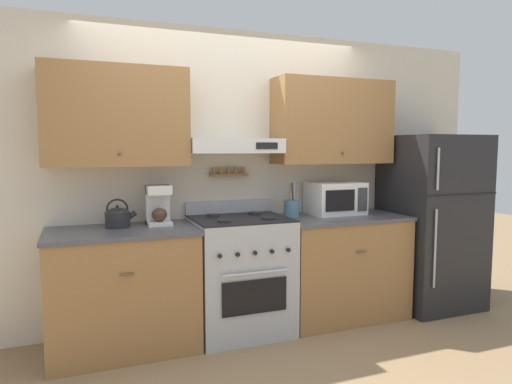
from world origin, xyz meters
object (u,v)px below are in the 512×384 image
Objects in this scene: refrigerator at (431,221)px; microwave at (335,198)px; stove_range at (240,274)px; utensil_crock at (292,208)px; tea_kettle at (118,217)px; coffee_maker at (158,205)px.

refrigerator is 1.02m from microwave.
utensil_crock reaches higher than stove_range.
tea_kettle is 0.32m from coffee_maker.
refrigerator is at bearing -10.00° from microwave.
stove_range is 2.21× the size of microwave.
stove_range is at bearing -168.06° from utensil_crock.
tea_kettle is 1.93m from microwave.
refrigerator reaches higher than tea_kettle.
refrigerator reaches higher than stove_range.
stove_range is at bearing -11.99° from coffee_maker.
microwave is at bearing -0.30° from coffee_maker.
utensil_crock is (1.16, -0.03, -0.08)m from coffee_maker.
microwave is at bearing 7.48° from stove_range.
microwave is (-0.97, 0.17, 0.25)m from refrigerator.
refrigerator reaches higher than microwave.
microwave is at bearing 170.00° from refrigerator.
refrigerator is 3.42× the size of microwave.
microwave is (1.93, 0.02, 0.06)m from tea_kettle.
microwave is 1.59× the size of utensil_crock.
coffee_maker is at bearing 179.70° from microwave.
stove_range is 0.89m from coffee_maker.
tea_kettle is at bearing -180.00° from utensil_crock.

